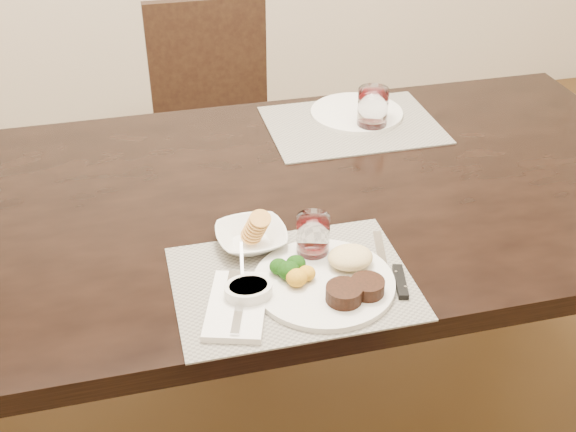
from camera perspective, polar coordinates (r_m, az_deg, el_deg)
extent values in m
plane|color=#472E16|center=(2.17, -0.95, -15.27)|extent=(4.50, 4.50, 0.00)
cube|color=black|center=(1.69, -1.17, 1.10)|extent=(2.00, 1.00, 0.05)
cube|color=black|center=(2.54, 17.34, 1.53)|extent=(0.08, 0.08, 0.70)
cube|color=black|center=(2.57, -5.38, 5.43)|extent=(0.42, 0.42, 0.04)
cube|color=black|center=(2.51, -8.49, -1.49)|extent=(0.04, 0.04, 0.41)
cube|color=black|center=(2.56, -0.48, -0.39)|extent=(0.04, 0.04, 0.41)
cube|color=black|center=(2.82, -9.36, 2.60)|extent=(0.04, 0.04, 0.41)
cube|color=black|center=(2.86, -2.18, 3.53)|extent=(0.04, 0.04, 0.41)
cube|color=black|center=(2.64, -6.36, 12.02)|extent=(0.42, 0.04, 0.45)
cube|color=slate|center=(1.41, 0.37, -5.29)|extent=(0.46, 0.34, 0.00)
cube|color=slate|center=(1.99, 5.10, 7.19)|extent=(0.46, 0.34, 0.00)
cylinder|color=silver|center=(1.39, 2.84, -5.28)|extent=(0.27, 0.27, 0.01)
cylinder|color=black|center=(1.34, 4.45, -6.12)|extent=(0.07, 0.07, 0.03)
cylinder|color=black|center=(1.36, 6.29, -5.56)|extent=(0.06, 0.06, 0.03)
ellipsoid|color=#D8B981|center=(1.42, 4.95, -3.27)|extent=(0.09, 0.08, 0.04)
ellipsoid|color=#0F3E0C|center=(1.39, 0.05, -4.31)|extent=(0.04, 0.04, 0.04)
ellipsoid|color=#C57E19|center=(1.37, 0.69, -4.90)|extent=(0.04, 0.04, 0.03)
cube|color=white|center=(1.34, -4.04, -7.07)|extent=(0.16, 0.21, 0.01)
cube|color=white|center=(1.32, -3.88, -7.37)|extent=(0.05, 0.13, 0.01)
cube|color=white|center=(1.39, -4.29, -5.02)|extent=(0.04, 0.05, 0.00)
cube|color=white|center=(1.50, 7.31, -2.71)|extent=(0.05, 0.14, 0.00)
cube|color=black|center=(1.41, 8.87, -5.15)|extent=(0.04, 0.10, 0.01)
imported|color=silver|center=(1.49, -2.91, -1.72)|extent=(0.15, 0.15, 0.04)
cylinder|color=#BD7F3B|center=(1.48, -2.94, -0.95)|extent=(0.04, 0.05, 0.04)
cylinder|color=silver|center=(1.35, -3.14, -6.06)|extent=(0.09, 0.09, 0.04)
cylinder|color=#0E3B0D|center=(1.35, -3.15, -5.68)|extent=(0.07, 0.07, 0.01)
cube|color=white|center=(1.38, -3.67, -3.45)|extent=(0.01, 0.06, 0.04)
cylinder|color=silver|center=(1.45, 1.98, -1.66)|extent=(0.07, 0.07, 0.09)
cylinder|color=#320405|center=(1.47, 1.96, -2.77)|extent=(0.06, 0.06, 0.02)
cylinder|color=silver|center=(2.05, 5.44, 8.12)|extent=(0.26, 0.26, 0.01)
cylinder|color=silver|center=(1.96, 6.71, 8.42)|extent=(0.08, 0.08, 0.11)
cylinder|color=#320405|center=(1.97, 6.63, 7.31)|extent=(0.07, 0.07, 0.03)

